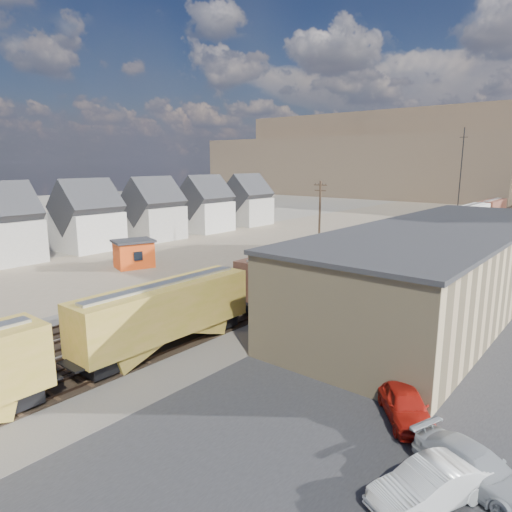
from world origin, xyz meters
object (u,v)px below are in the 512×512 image
Objects in this scene: maintenance_shed at (134,253)px; freight_train at (393,239)px; parked_car_silver at (475,468)px; parked_car_white at (429,486)px; utility_pole_north at (320,213)px; parked_car_red at (405,405)px.

freight_train is at bearing 46.93° from maintenance_shed.
freight_train is 23.01× the size of parked_car_silver.
freight_train reaches higher than parked_car_silver.
freight_train reaches higher than parked_car_white.
maintenance_shed is (-10.40, -25.93, -3.53)m from utility_pole_north.
freight_train is at bearing 140.74° from parked_car_white.
maintenance_shed is 40.64m from parked_car_red.
maintenance_shed is at bearing 90.93° from parked_car_silver.
utility_pole_north is at bearing 68.15° from maintenance_shed.
parked_car_red is at bearing 74.51° from parked_car_silver.
parked_car_white reaches higher than parked_car_silver.
parked_car_white is 2.47m from parked_car_silver.
utility_pole_north is 2.07× the size of parked_car_red.
parked_car_red is at bearing -16.97° from maintenance_shed.
parked_car_red reaches higher than parked_car_white.
maintenance_shed is (-22.70, -24.28, -1.03)m from freight_train.
parked_car_white is (41.83, -16.94, -0.96)m from maintenance_shed.
utility_pole_north is 52.20m from parked_car_silver.
parked_car_silver is (32.47, -40.62, -4.54)m from utility_pole_north.
utility_pole_north reaches higher than maintenance_shed.
utility_pole_north is 47.52m from parked_car_red.
parked_car_white is (19.13, -41.21, -1.99)m from freight_train.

